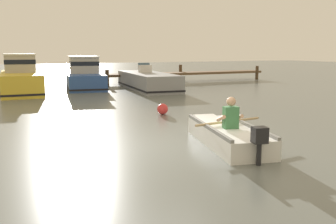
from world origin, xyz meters
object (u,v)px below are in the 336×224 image
(rowboat_with_person, at_px, (227,134))
(mooring_buoy, at_px, (163,109))
(moored_boat_blue, at_px, (85,76))
(moored_boat_grey, at_px, (148,81))
(moored_boat_yellow, at_px, (21,78))

(rowboat_with_person, xyz_separation_m, mooring_buoy, (0.33, 4.51, -0.06))
(moored_boat_blue, height_order, moored_boat_grey, moored_boat_blue)
(rowboat_with_person, relative_size, moored_boat_yellow, 0.57)
(rowboat_with_person, relative_size, mooring_buoy, 9.48)
(moored_boat_yellow, xyz_separation_m, moored_boat_blue, (3.63, 0.54, -0.07))
(moored_boat_yellow, height_order, moored_boat_grey, moored_boat_yellow)
(rowboat_with_person, distance_m, moored_boat_blue, 14.94)
(moored_boat_blue, bearing_deg, moored_boat_grey, -29.36)
(moored_boat_blue, distance_m, moored_boat_grey, 3.84)
(rowboat_with_person, height_order, moored_boat_blue, moored_boat_blue)
(rowboat_with_person, height_order, moored_boat_yellow, moored_boat_yellow)
(moored_boat_yellow, distance_m, moored_boat_grey, 7.11)
(rowboat_with_person, relative_size, moored_boat_blue, 0.72)
(moored_boat_yellow, bearing_deg, moored_boat_blue, 8.40)
(moored_boat_blue, xyz_separation_m, mooring_buoy, (0.47, -10.42, -0.53))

